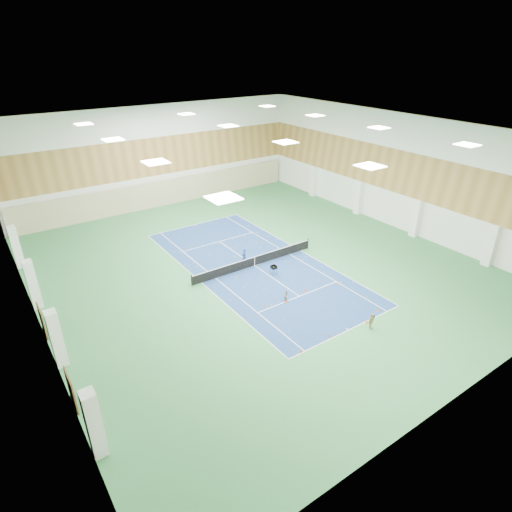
# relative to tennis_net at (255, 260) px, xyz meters

# --- Properties ---
(ground) EXTENTS (40.00, 40.00, 0.00)m
(ground) POSITION_rel_tennis_net_xyz_m (0.00, 0.00, -0.55)
(ground) COLOR #317441
(ground) RESTS_ON ground
(room_shell) EXTENTS (36.00, 40.00, 12.00)m
(room_shell) POSITION_rel_tennis_net_xyz_m (0.00, 0.00, 5.45)
(room_shell) COLOR white
(room_shell) RESTS_ON ground
(wood_cladding) EXTENTS (36.00, 40.00, 8.00)m
(wood_cladding) POSITION_rel_tennis_net_xyz_m (0.00, 0.00, 7.45)
(wood_cladding) COLOR #A77A3E
(wood_cladding) RESTS_ON room_shell
(ceiling_light_grid) EXTENTS (21.40, 25.40, 0.06)m
(ceiling_light_grid) POSITION_rel_tennis_net_xyz_m (0.00, 0.00, 11.37)
(ceiling_light_grid) COLOR white
(ceiling_light_grid) RESTS_ON room_shell
(court_surface) EXTENTS (10.97, 23.77, 0.01)m
(court_surface) POSITION_rel_tennis_net_xyz_m (0.00, 0.00, -0.55)
(court_surface) COLOR navy
(court_surface) RESTS_ON ground
(tennis_balls_scatter) EXTENTS (10.57, 22.77, 0.07)m
(tennis_balls_scatter) POSITION_rel_tennis_net_xyz_m (0.00, 0.00, -0.50)
(tennis_balls_scatter) COLOR #D5EB28
(tennis_balls_scatter) RESTS_ON ground
(tennis_net) EXTENTS (12.80, 0.10, 1.10)m
(tennis_net) POSITION_rel_tennis_net_xyz_m (0.00, 0.00, 0.00)
(tennis_net) COLOR black
(tennis_net) RESTS_ON ground
(back_curtain) EXTENTS (35.40, 0.16, 3.20)m
(back_curtain) POSITION_rel_tennis_net_xyz_m (0.00, 19.75, 1.05)
(back_curtain) COLOR #C6B793
(back_curtain) RESTS_ON ground
(door_left_a) EXTENTS (0.08, 1.80, 2.20)m
(door_left_a) POSITION_rel_tennis_net_xyz_m (-17.92, -8.00, 0.55)
(door_left_a) COLOR #593319
(door_left_a) RESTS_ON ground
(door_left_b) EXTENTS (0.08, 1.80, 2.20)m
(door_left_b) POSITION_rel_tennis_net_xyz_m (-17.92, 0.00, 0.55)
(door_left_b) COLOR #593319
(door_left_b) RESTS_ON ground
(coach) EXTENTS (0.73, 0.60, 1.73)m
(coach) POSITION_rel_tennis_net_xyz_m (-0.75, 0.60, 0.31)
(coach) COLOR #213B9B
(coach) RESTS_ON ground
(child_court) EXTENTS (0.52, 0.42, 1.02)m
(child_court) POSITION_rel_tennis_net_xyz_m (-1.31, -6.39, -0.04)
(child_court) COLOR gray
(child_court) RESTS_ON ground
(child_apron) EXTENTS (0.79, 0.46, 1.27)m
(child_apron) POSITION_rel_tennis_net_xyz_m (1.41, -12.62, 0.08)
(child_apron) COLOR tan
(child_apron) RESTS_ON ground
(ball_cart) EXTENTS (0.53, 0.53, 0.85)m
(ball_cart) POSITION_rel_tennis_net_xyz_m (0.49, -2.27, -0.12)
(ball_cart) COLOR black
(ball_cart) RESTS_ON ground
(cone_svc_a) EXTENTS (0.18, 0.18, 0.20)m
(cone_svc_a) POSITION_rel_tennis_net_xyz_m (-3.17, -6.06, -0.45)
(cone_svc_a) COLOR orange
(cone_svc_a) RESTS_ON ground
(cone_svc_b) EXTENTS (0.21, 0.21, 0.23)m
(cone_svc_b) POSITION_rel_tennis_net_xyz_m (-1.38, -6.47, -0.43)
(cone_svc_b) COLOR #FF5C0D
(cone_svc_b) RESTS_ON ground
(cone_svc_c) EXTENTS (0.23, 0.23, 0.25)m
(cone_svc_c) POSITION_rel_tennis_net_xyz_m (0.96, -6.04, -0.43)
(cone_svc_c) COLOR #FF4A0D
(cone_svc_c) RESTS_ON ground
(cone_svc_d) EXTENTS (0.18, 0.18, 0.20)m
(cone_svc_d) POSITION_rel_tennis_net_xyz_m (3.93, -6.94, -0.45)
(cone_svc_d) COLOR orange
(cone_svc_d) RESTS_ON ground
(cone_base_a) EXTENTS (0.19, 0.19, 0.21)m
(cone_base_a) POSITION_rel_tennis_net_xyz_m (-4.36, -11.81, -0.45)
(cone_base_a) COLOR #DE4C0B
(cone_base_a) RESTS_ON ground
(cone_base_b) EXTENTS (0.18, 0.18, 0.20)m
(cone_base_b) POSITION_rel_tennis_net_xyz_m (-1.61, -11.64, -0.45)
(cone_base_b) COLOR #E2480B
(cone_base_b) RESTS_ON ground
(cone_base_c) EXTENTS (0.19, 0.19, 0.21)m
(cone_base_c) POSITION_rel_tennis_net_xyz_m (1.71, -12.00, -0.45)
(cone_base_c) COLOR #E9590C
(cone_base_c) RESTS_ON ground
(cone_base_d) EXTENTS (0.19, 0.19, 0.21)m
(cone_base_d) POSITION_rel_tennis_net_xyz_m (3.53, -11.49, -0.44)
(cone_base_d) COLOR orange
(cone_base_d) RESTS_ON ground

